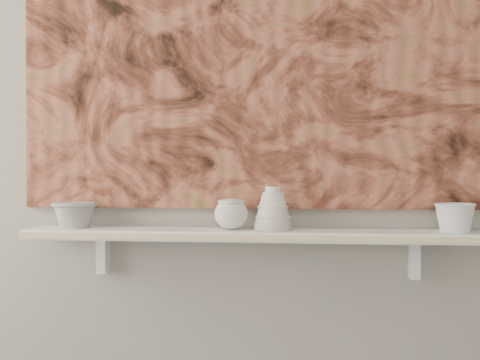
# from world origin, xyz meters

# --- Properties ---
(wall_back) EXTENTS (3.60, 0.00, 3.60)m
(wall_back) POSITION_xyz_m (0.00, 1.60, 1.35)
(wall_back) COLOR gray
(wall_back) RESTS_ON floor
(shelf) EXTENTS (1.40, 0.18, 0.03)m
(shelf) POSITION_xyz_m (0.00, 1.51, 0.92)
(shelf) COLOR white
(shelf) RESTS_ON wall_back
(shelf_stripe) EXTENTS (1.40, 0.01, 0.02)m
(shelf_stripe) POSITION_xyz_m (0.00, 1.41, 0.92)
(shelf_stripe) COLOR beige
(shelf_stripe) RESTS_ON shelf
(bracket_left) EXTENTS (0.03, 0.06, 0.12)m
(bracket_left) POSITION_xyz_m (-0.49, 1.57, 0.84)
(bracket_left) COLOR white
(bracket_left) RESTS_ON wall_back
(bracket_right) EXTENTS (0.03, 0.06, 0.12)m
(bracket_right) POSITION_xyz_m (0.49, 1.57, 0.84)
(bracket_right) COLOR white
(bracket_right) RESTS_ON wall_back
(painting) EXTENTS (1.50, 0.02, 1.10)m
(painting) POSITION_xyz_m (0.00, 1.59, 1.54)
(painting) COLOR brown
(painting) RESTS_ON wall_back
(house_motif) EXTENTS (0.09, 0.00, 0.08)m
(house_motif) POSITION_xyz_m (0.45, 1.57, 1.23)
(house_motif) COLOR black
(house_motif) RESTS_ON painting
(bowl_grey) EXTENTS (0.16, 0.16, 0.08)m
(bowl_grey) POSITION_xyz_m (-0.56, 1.51, 0.97)
(bowl_grey) COLOR gray
(bowl_grey) RESTS_ON shelf
(cup_cream) EXTENTS (0.13, 0.13, 0.09)m
(cup_cream) POSITION_xyz_m (-0.07, 1.51, 0.98)
(cup_cream) COLOR beige
(cup_cream) RESTS_ON shelf
(bell_vessel) EXTENTS (0.15, 0.15, 0.13)m
(bell_vessel) POSITION_xyz_m (0.06, 1.51, 1.00)
(bell_vessel) COLOR silver
(bell_vessel) RESTS_ON shelf
(bowl_white) EXTENTS (0.13, 0.13, 0.09)m
(bowl_white) POSITION_xyz_m (0.60, 1.51, 0.97)
(bowl_white) COLOR silver
(bowl_white) RESTS_ON shelf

